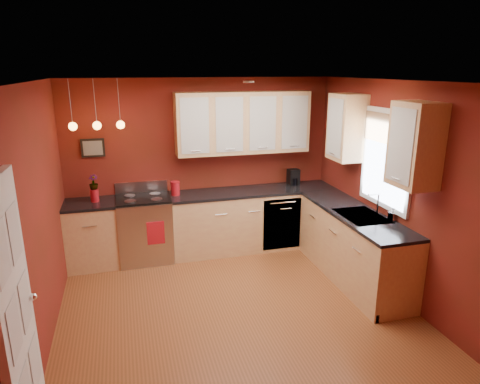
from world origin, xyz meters
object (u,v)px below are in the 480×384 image
object	(u,v)px
sink	(362,217)
coffee_maker	(293,178)
gas_range	(145,228)
red_canister	(175,188)
soap_pump	(392,214)

from	to	relation	value
sink	coffee_maker	distance (m)	1.65
gas_range	red_canister	bearing A→B (deg)	4.19
sink	soap_pump	world-z (taller)	sink
red_canister	gas_range	bearing A→B (deg)	-175.81
coffee_maker	gas_range	bearing A→B (deg)	177.50
red_canister	sink	bearing A→B (deg)	-35.50
gas_range	soap_pump	bearing A→B (deg)	-31.63
gas_range	sink	bearing A→B (deg)	-29.78
sink	red_canister	world-z (taller)	sink
gas_range	soap_pump	distance (m)	3.41
coffee_maker	soap_pump	world-z (taller)	coffee_maker
coffee_maker	soap_pump	bearing A→B (deg)	-80.36
sink	soap_pump	bearing A→B (deg)	-47.13
sink	coffee_maker	bearing A→B (deg)	99.26
gas_range	sink	world-z (taller)	sink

